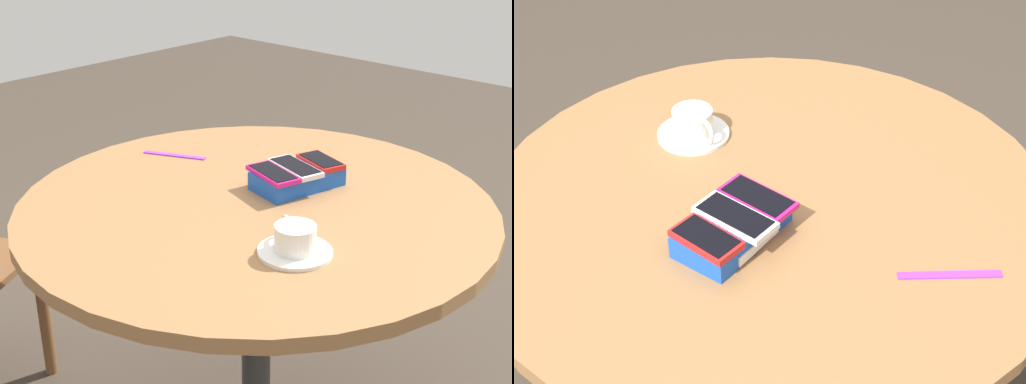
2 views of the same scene
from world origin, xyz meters
TOP-DOWN VIEW (x-y plane):
  - round_table at (0.00, 0.00)m, footprint 1.04×1.04m
  - phone_box at (-0.12, 0.02)m, footprint 0.22×0.15m
  - phone_red at (-0.18, 0.03)m, footprint 0.09×0.13m
  - phone_white at (-0.12, 0.01)m, footprint 0.10×0.15m
  - phone_magenta at (-0.06, 0.00)m, footprint 0.10×0.15m
  - saucer at (0.13, 0.22)m, footprint 0.14×0.14m
  - coffee_cup at (0.13, 0.22)m, footprint 0.08×0.10m
  - lanyard_strap at (-0.07, -0.34)m, footprint 0.08×0.16m

SIDE VIEW (x-z plane):
  - round_table at x=0.00m, z-range 0.26..1.01m
  - lanyard_strap at x=-0.07m, z-range 0.74..0.75m
  - saucer at x=0.13m, z-range 0.74..0.75m
  - phone_box at x=-0.12m, z-range 0.74..0.78m
  - coffee_cup at x=0.13m, z-range 0.75..0.80m
  - phone_magenta at x=-0.06m, z-range 0.78..0.80m
  - phone_white at x=-0.12m, z-range 0.78..0.80m
  - phone_red at x=-0.18m, z-range 0.78..0.80m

